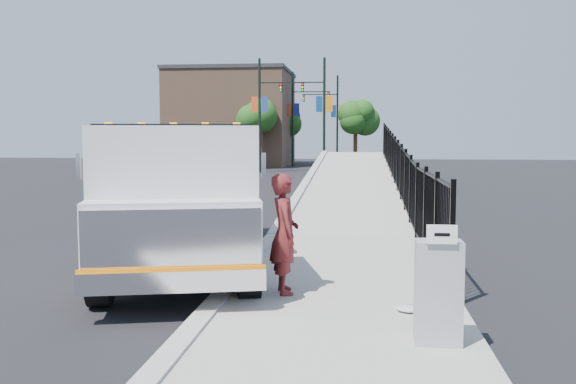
# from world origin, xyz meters

# --- Properties ---
(ground) EXTENTS (120.00, 120.00, 0.00)m
(ground) POSITION_xyz_m (0.00, 0.00, 0.00)
(ground) COLOR black
(ground) RESTS_ON ground
(sidewalk) EXTENTS (3.55, 12.00, 0.12)m
(sidewalk) POSITION_xyz_m (1.93, -2.00, 0.06)
(sidewalk) COLOR #9E998E
(sidewalk) RESTS_ON ground
(curb) EXTENTS (0.30, 12.00, 0.16)m
(curb) POSITION_xyz_m (0.00, -2.00, 0.08)
(curb) COLOR #ADAAA3
(curb) RESTS_ON ground
(ramp) EXTENTS (3.95, 24.06, 3.19)m
(ramp) POSITION_xyz_m (2.12, 16.00, 0.00)
(ramp) COLOR #9E998E
(ramp) RESTS_ON ground
(iron_fence) EXTENTS (0.10, 28.00, 1.80)m
(iron_fence) POSITION_xyz_m (3.55, 12.00, 0.90)
(iron_fence) COLOR black
(iron_fence) RESTS_ON ground
(truck) EXTENTS (4.57, 8.64, 2.82)m
(truck) POSITION_xyz_m (-1.40, 0.53, 1.59)
(truck) COLOR black
(truck) RESTS_ON ground
(worker) EXTENTS (0.63, 0.80, 1.91)m
(worker) POSITION_xyz_m (0.97, -1.85, 1.07)
(worker) COLOR maroon
(worker) RESTS_ON sidewalk
(utility_cabinet) EXTENTS (0.55, 0.40, 1.25)m
(utility_cabinet) POSITION_xyz_m (3.10, -4.10, 0.75)
(utility_cabinet) COLOR gray
(utility_cabinet) RESTS_ON sidewalk
(arrow_sign) EXTENTS (0.35, 0.04, 0.22)m
(arrow_sign) POSITION_xyz_m (3.10, -4.32, 1.48)
(arrow_sign) COLOR white
(arrow_sign) RESTS_ON utility_cabinet
(debris) EXTENTS (0.37, 0.37, 0.09)m
(debris) POSITION_xyz_m (2.87, -2.73, 0.17)
(debris) COLOR silver
(debris) RESTS_ON sidewalk
(light_pole_0) EXTENTS (3.77, 0.22, 8.00)m
(light_pole_0) POSITION_xyz_m (-4.58, 33.14, 4.36)
(light_pole_0) COLOR black
(light_pole_0) RESTS_ON ground
(light_pole_1) EXTENTS (3.77, 0.22, 8.00)m
(light_pole_1) POSITION_xyz_m (-0.64, 33.14, 4.36)
(light_pole_1) COLOR black
(light_pole_1) RESTS_ON ground
(light_pole_2) EXTENTS (3.78, 0.22, 8.00)m
(light_pole_2) POSITION_xyz_m (-3.25, 42.78, 4.36)
(light_pole_2) COLOR black
(light_pole_2) RESTS_ON ground
(light_pole_3) EXTENTS (3.77, 0.22, 8.00)m
(light_pole_3) POSITION_xyz_m (-0.18, 46.45, 4.36)
(light_pole_3) COLOR black
(light_pole_3) RESTS_ON ground
(tree_0) EXTENTS (2.72, 2.72, 5.36)m
(tree_0) POSITION_xyz_m (-5.51, 37.66, 3.95)
(tree_0) COLOR #382314
(tree_0) RESTS_ON ground
(tree_1) EXTENTS (2.28, 2.28, 5.14)m
(tree_1) POSITION_xyz_m (1.80, 41.63, 3.92)
(tree_1) COLOR #382314
(tree_1) RESTS_ON ground
(tree_2) EXTENTS (2.68, 2.68, 5.34)m
(tree_2) POSITION_xyz_m (-4.54, 46.34, 3.95)
(tree_2) COLOR #382314
(tree_2) RESTS_ON ground
(building) EXTENTS (10.00, 10.00, 8.00)m
(building) POSITION_xyz_m (-9.00, 44.00, 4.00)
(building) COLOR #8C664C
(building) RESTS_ON ground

